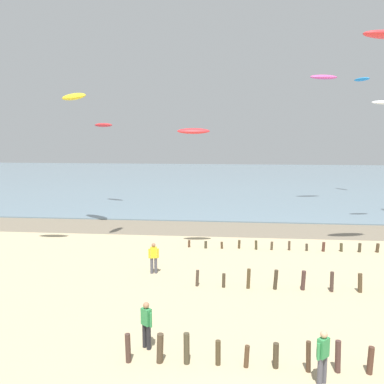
# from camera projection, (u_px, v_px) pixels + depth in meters

# --- Properties ---
(wet_sand_strip) EXTENTS (120.00, 5.18, 0.01)m
(wet_sand_strip) POSITION_uv_depth(u_px,v_px,m) (230.00, 229.00, 32.22)
(wet_sand_strip) COLOR #7A6D59
(wet_sand_strip) RESTS_ON ground
(sea) EXTENTS (160.00, 70.00, 0.10)m
(sea) POSITION_uv_depth(u_px,v_px,m) (231.00, 179.00, 69.25)
(sea) COLOR slate
(sea) RESTS_ON ground
(groyne_near) EXTENTS (12.82, 0.34, 1.06)m
(groyne_near) POSITION_uv_depth(u_px,v_px,m) (303.00, 357.00, 12.79)
(groyne_near) COLOR #46322A
(groyne_near) RESTS_ON ground
(groyne_mid) EXTENTS (17.21, 0.36, 1.02)m
(groyne_mid) POSITION_uv_depth(u_px,v_px,m) (377.00, 284.00, 19.14)
(groyne_mid) COLOR #44372C
(groyne_mid) RESTS_ON ground
(groyne_far) EXTENTS (14.63, 0.35, 0.63)m
(groyne_far) POSITION_uv_depth(u_px,v_px,m) (306.00, 247.00, 26.17)
(groyne_far) COLOR #4E3524
(groyne_far) RESTS_ON ground
(person_nearest_camera) EXTENTS (0.47, 0.39, 1.71)m
(person_nearest_camera) POSITION_uv_depth(u_px,v_px,m) (146.00, 324.00, 14.08)
(person_nearest_camera) COLOR #232328
(person_nearest_camera) RESTS_ON ground
(person_mid_beach) EXTENTS (0.43, 0.42, 1.71)m
(person_mid_beach) POSITION_uv_depth(u_px,v_px,m) (323.00, 356.00, 12.03)
(person_mid_beach) COLOR #4C4C56
(person_mid_beach) RESTS_ON ground
(person_by_waterline) EXTENTS (0.56, 0.30, 1.71)m
(person_by_waterline) POSITION_uv_depth(u_px,v_px,m) (154.00, 257.00, 21.78)
(person_by_waterline) COLOR #4C4C56
(person_by_waterline) RESTS_ON ground
(kite_aloft_4) EXTENTS (2.10, 0.93, 0.50)m
(kite_aloft_4) POSITION_uv_depth(u_px,v_px,m) (194.00, 131.00, 24.96)
(kite_aloft_4) COLOR red
(kite_aloft_6) EXTENTS (2.54, 1.85, 0.53)m
(kite_aloft_6) POSITION_uv_depth(u_px,v_px,m) (103.00, 125.00, 41.74)
(kite_aloft_6) COLOR red
(kite_aloft_7) EXTENTS (1.82, 2.37, 0.50)m
(kite_aloft_7) POSITION_uv_depth(u_px,v_px,m) (362.00, 79.00, 47.68)
(kite_aloft_7) COLOR #2384D1
(kite_aloft_8) EXTENTS (1.94, 0.96, 0.47)m
(kite_aloft_8) POSITION_uv_depth(u_px,v_px,m) (383.00, 102.00, 32.38)
(kite_aloft_8) COLOR white
(kite_aloft_9) EXTENTS (3.00, 2.50, 0.81)m
(kite_aloft_9) POSITION_uv_depth(u_px,v_px,m) (74.00, 97.00, 30.86)
(kite_aloft_9) COLOR yellow
(kite_aloft_10) EXTENTS (3.13, 1.67, 0.66)m
(kite_aloft_10) POSITION_uv_depth(u_px,v_px,m) (324.00, 77.00, 41.62)
(kite_aloft_10) COLOR #E54C99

